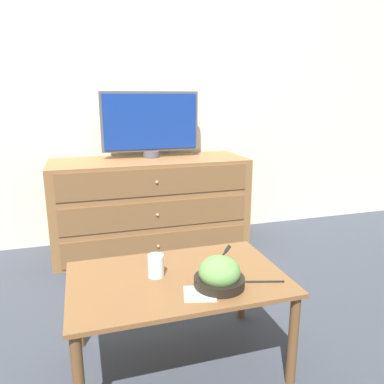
{
  "coord_description": "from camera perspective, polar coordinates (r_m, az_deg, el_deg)",
  "views": [
    {
      "loc": [
        -0.43,
        -3.28,
        1.26
      ],
      "look_at": [
        0.13,
        -1.44,
        0.77
      ],
      "focal_mm": 35.0,
      "sensor_mm": 36.0,
      "label": 1
    }
  ],
  "objects": [
    {
      "name": "drink_cup",
      "position": [
        1.75,
        -5.52,
        -11.32
      ],
      "size": [
        0.07,
        0.07,
        0.1
      ],
      "color": "white",
      "rests_on": "coffee_table"
    },
    {
      "name": "coffee_table",
      "position": [
        1.79,
        -2.2,
        -14.52
      ],
      "size": [
        0.98,
        0.62,
        0.46
      ],
      "color": "brown",
      "rests_on": "ground_plane"
    },
    {
      "name": "takeout_bowl",
      "position": [
        1.66,
        4.19,
        -12.48
      ],
      "size": [
        0.22,
        0.22,
        0.17
      ],
      "color": "black",
      "rests_on": "coffee_table"
    },
    {
      "name": "wall_back",
      "position": [
        3.33,
        -9.79,
        14.82
      ],
      "size": [
        12.0,
        0.05,
        2.6
      ],
      "color": "silver",
      "rests_on": "ground_plane"
    },
    {
      "name": "tv",
      "position": [
        3.12,
        -6.36,
        10.37
      ],
      "size": [
        0.8,
        0.14,
        0.53
      ],
      "color": "#515156",
      "rests_on": "dresser"
    },
    {
      "name": "napkin",
      "position": [
        1.62,
        1.18,
        -15.24
      ],
      "size": [
        0.16,
        0.16,
        0.0
      ],
      "color": "silver",
      "rests_on": "coffee_table"
    },
    {
      "name": "knife",
      "position": [
        1.74,
        11.04,
        -13.25
      ],
      "size": [
        0.17,
        0.06,
        0.01
      ],
      "color": "black",
      "rests_on": "coffee_table"
    },
    {
      "name": "ground_plane",
      "position": [
        3.54,
        -8.85,
        -6.72
      ],
      "size": [
        12.0,
        12.0,
        0.0
      ],
      "primitive_type": "plane",
      "color": "#383D47"
    },
    {
      "name": "dresser",
      "position": [
        3.14,
        -6.33,
        -1.97
      ],
      "size": [
        1.57,
        0.58,
        0.77
      ],
      "color": "olive",
      "rests_on": "ground_plane"
    }
  ]
}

